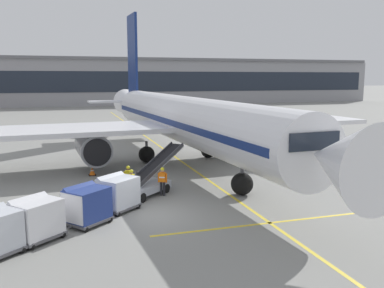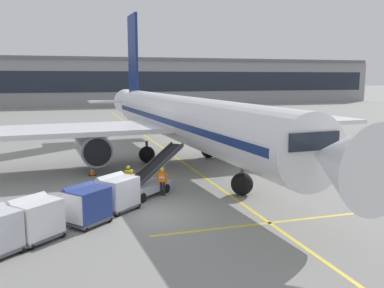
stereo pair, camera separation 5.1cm
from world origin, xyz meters
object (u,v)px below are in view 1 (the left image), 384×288
Objects in this scene: parked_airplane at (182,120)px; ground_crew_marshaller at (162,179)px; belt_loader at (147,181)px; ground_crew_by_loader at (132,182)px; ground_crew_wingwalker at (99,193)px; baggage_cart_third at (36,218)px; ground_crew_by_carts at (128,178)px; baggage_cart_second at (87,204)px; safety_cone_engine_keepout at (92,171)px; baggage_cart_lead at (117,192)px.

parked_airplane is 24.73× the size of ground_crew_marshaller.
belt_loader reaches higher than ground_crew_by_loader.
ground_crew_by_loader is at bearing 41.99° from ground_crew_wingwalker.
ground_crew_by_carts is (4.97, 6.23, -0.00)m from baggage_cart_third.
baggage_cart_second is 1.49× the size of ground_crew_wingwalker.
ground_crew_wingwalker is (-3.89, -1.85, 0.00)m from ground_crew_marshaller.
safety_cone_engine_keepout is (-2.84, 6.17, -0.54)m from belt_loader.
ground_crew_by_loader is at bearing 53.33° from baggage_cart_second.
ground_crew_marshaller is (1.86, 0.03, 0.00)m from ground_crew_by_loader.
baggage_cart_third reaches higher than ground_crew_by_loader.
baggage_cart_second reaches higher than safety_cone_engine_keepout.
baggage_cart_second is 1.49× the size of ground_crew_marshaller.
belt_loader is 2.79× the size of ground_crew_wingwalker.
ground_crew_wingwalker is (-7.78, -11.32, -2.59)m from parked_airplane.
ground_crew_by_loader and ground_crew_marshaller have the same top height.
ground_crew_by_carts is at bearing 151.40° from belt_loader.
ground_crew_marshaller is (4.63, 3.74, -0.00)m from baggage_cart_second.
parked_airplane is at bearing 57.18° from baggage_cart_second.
baggage_cart_third reaches higher than ground_crew_marshaller.
baggage_cart_lead is 4.21× the size of safety_cone_engine_keepout.
baggage_cart_second is at bearing -126.67° from ground_crew_by_loader.
belt_loader is 3.27m from baggage_cart_lead.
ground_crew_marshaller is (6.85, 5.16, -0.00)m from baggage_cart_third.
baggage_cart_third is (-6.01, -5.66, 0.16)m from belt_loader.
safety_cone_engine_keepout is (0.95, 10.41, -0.70)m from baggage_cart_second.
baggage_cart_second is at bearing -134.44° from baggage_cart_lead.
baggage_cart_lead reaches higher than ground_crew_marshaller.
ground_crew_by_loader is 1.86m from ground_crew_marshaller.
baggage_cart_second reaches higher than ground_crew_wingwalker.
baggage_cart_lead is 1.49× the size of ground_crew_by_carts.
baggage_cart_third reaches higher than ground_crew_wingwalker.
baggage_cart_second reaches higher than ground_crew_marshaller.
baggage_cart_lead is at bearing -9.67° from ground_crew_wingwalker.
ground_crew_marshaller is 2.82× the size of safety_cone_engine_keepout.
baggage_cart_lead and baggage_cart_third have the same top height.
ground_crew_wingwalker is at bearing 68.64° from baggage_cart_second.
baggage_cart_third is 8.58m from ground_crew_marshaller.
baggage_cart_third is at bearing -128.56° from ground_crew_by_carts.
baggage_cart_lead is 3.26m from ground_crew_by_carts.
baggage_cart_second is 1.00× the size of baggage_cart_third.
parked_airplane is 69.82× the size of safety_cone_engine_keepout.
baggage_cart_third is (-10.74, -14.63, -2.59)m from parked_airplane.
ground_crew_marshaller is at bearing -29.60° from ground_crew_by_carts.
parked_airplane is at bearing 20.33° from safety_cone_engine_keepout.
ground_crew_wingwalker is (-0.95, 0.16, -0.00)m from baggage_cart_lead.
ground_crew_wingwalker is 8.55m from safety_cone_engine_keepout.
baggage_cart_second is 2.03m from ground_crew_wingwalker.
baggage_cart_lead reaches higher than safety_cone_engine_keepout.
safety_cone_engine_keepout is at bearing 88.58° from ground_crew_wingwalker.
baggage_cart_third is 7.16m from ground_crew_by_loader.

